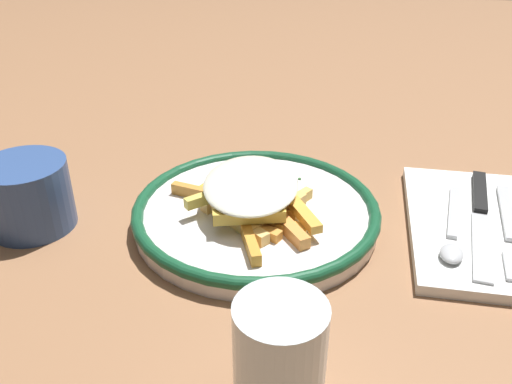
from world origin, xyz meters
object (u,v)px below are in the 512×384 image
Objects in this scene: coffee_mug at (27,195)px; fries_heap at (252,196)px; water_glass at (280,358)px; knife at (480,211)px; napkin at (479,228)px; spoon at (452,236)px; fork at (510,230)px; plate at (256,212)px.

fries_heap is at bearing -172.36° from coffee_mug.
knife is at bearing -125.53° from water_glass.
napkin is 0.05m from spoon.
fork is at bearing -177.74° from fries_heap.
fork is 0.06m from spoon.
fork is at bearing 155.32° from napkin.
spoon is 1.33× the size of coffee_mug.
plate is 2.97× the size of water_glass.
plate reaches higher than knife.
fork is 1.54× the size of coffee_mug.
fries_heap is at bearing 65.98° from plate.
water_glass is at bearing 146.25° from coffee_mug.
napkin is at bearing -24.68° from fork.
water_glass is at bearing 54.47° from knife.
fork is (-0.03, 0.01, 0.01)m from napkin.
plate is at bearing 0.86° from fork.
coffee_mug is (0.29, -0.19, -0.01)m from water_glass.
plate is at bearing 8.25° from knife.
napkin is 2.02× the size of coffee_mug.
water_glass is (0.19, 0.26, 0.03)m from knife.
fries_heap is (0.00, 0.01, 0.02)m from plate.
water_glass is at bearing 54.42° from spoon.
knife is at bearing -170.33° from fries_heap.
fork is (-0.27, -0.01, -0.02)m from fries_heap.
napkin is at bearing -173.49° from coffee_mug.
spoon is 0.26m from water_glass.
water_glass is (0.19, 0.25, 0.04)m from napkin.
fries_heap is 0.83× the size of knife.
plate is 0.24m from knife.
coffee_mug is at bearing 8.67° from knife.
knife is 0.48m from coffee_mug.
fries_heap reaches higher than plate.
water_glass reaches higher than fork.
fries_heap is 0.99× the size of fork.
plate reaches higher than spoon.
plate is at bearing -170.90° from coffee_mug.
fork is (-0.26, -0.00, 0.00)m from plate.
plate is 1.52× the size of fries_heap.
spoon is at bearing -125.58° from water_glass.
water_glass reaches higher than fries_heap.
spoon reaches higher than napkin.
fork is 0.32m from water_glass.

